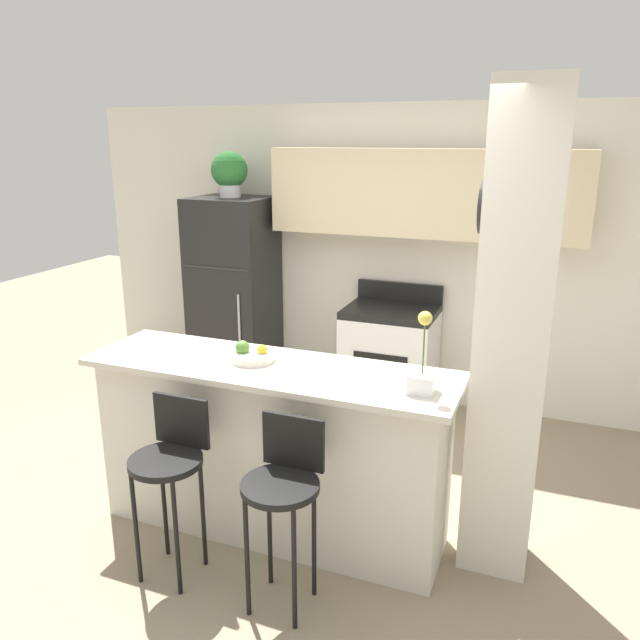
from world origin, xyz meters
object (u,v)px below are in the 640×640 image
Objects in this scene: refrigerator at (234,296)px; potted_plant_on_fridge at (229,172)px; bar_stool_right at (284,486)px; fruit_bowl at (252,355)px; bar_stool_left at (170,461)px; stove_range at (390,359)px; orchid_vase at (422,373)px.

refrigerator is 1.10m from potted_plant_on_fridge.
fruit_bowl reaches higher than bar_stool_right.
fruit_bowl reaches higher than bar_stool_left.
fruit_bowl is (-0.32, -1.88, 0.62)m from stove_range.
stove_range is at bearing 1.17° from refrigerator.
fruit_bowl is at bearing 70.76° from bar_stool_left.
refrigerator is 2.61m from bar_stool_left.
potted_plant_on_fridge is at bearing 111.45° from bar_stool_left.
potted_plant_on_fridge reaches higher than bar_stool_left.
orchid_vase is 1.01m from fruit_bowl.
bar_stool_left and bar_stool_right have the same top height.
stove_range reaches higher than bar_stool_right.
stove_range is 1.10× the size of bar_stool_right.
bar_stool_left is 1.00× the size of bar_stool_right.
stove_range is 1.10× the size of bar_stool_left.
orchid_vase reaches higher than bar_stool_right.
stove_range is 2.74× the size of potted_plant_on_fridge.
fruit_bowl is (0.20, 0.56, 0.43)m from bar_stool_left.
bar_stool_right is (0.14, -2.45, 0.19)m from stove_range.
potted_plant_on_fridge reaches higher than stove_range.
orchid_vase reaches higher than fruit_bowl.
orchid_vase is (0.69, -1.99, 0.69)m from stove_range.
stove_range is 2.53× the size of orchid_vase.
bar_stool_left is at bearing -109.24° from fruit_bowl.
orchid_vase is (2.15, -1.96, 0.27)m from refrigerator.
bar_stool_left is 2.49× the size of potted_plant_on_fridge.
orchid_vase is at bearing -70.84° from stove_range.
refrigerator is at bearing 123.47° from bar_stool_right.
stove_range is 2.21m from orchid_vase.
stove_range is 2.11m from potted_plant_on_fridge.
refrigerator is 1.82× the size of bar_stool_left.
fruit_bowl is at bearing 128.67° from bar_stool_right.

